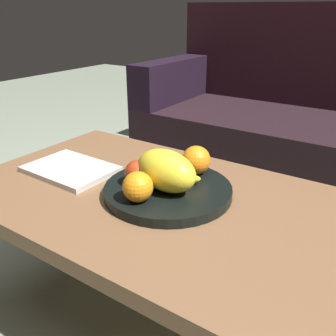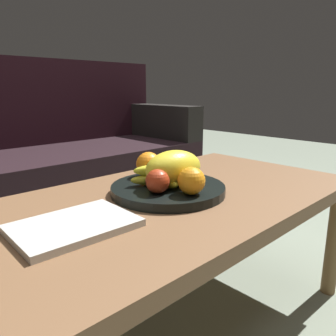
% 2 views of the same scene
% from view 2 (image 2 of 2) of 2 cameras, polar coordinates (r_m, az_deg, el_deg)
% --- Properties ---
extents(ground_plane, '(8.00, 8.00, 0.00)m').
position_cam_2_polar(ground_plane, '(1.16, 1.40, -25.21)').
color(ground_plane, gray).
extents(coffee_table, '(1.12, 0.62, 0.43)m').
position_cam_2_polar(coffee_table, '(0.96, 1.53, -7.05)').
color(coffee_table, brown).
rests_on(coffee_table, ground_plane).
extents(couch, '(1.70, 0.70, 0.90)m').
position_cam_2_polar(couch, '(1.96, -19.98, 0.34)').
color(couch, black).
rests_on(couch, ground_plane).
extents(fruit_bowl, '(0.33, 0.33, 0.03)m').
position_cam_2_polar(fruit_bowl, '(0.94, 0.00, -3.69)').
color(fruit_bowl, black).
rests_on(fruit_bowl, coffee_table).
extents(melon_large_front, '(0.19, 0.13, 0.10)m').
position_cam_2_polar(melon_large_front, '(0.92, 1.11, -0.09)').
color(melon_large_front, yellow).
rests_on(melon_large_front, fruit_bowl).
extents(orange_front, '(0.08, 0.08, 0.08)m').
position_cam_2_polar(orange_front, '(1.02, -3.26, 0.64)').
color(orange_front, orange).
rests_on(orange_front, fruit_bowl).
extents(orange_left, '(0.07, 0.07, 0.07)m').
position_cam_2_polar(orange_left, '(0.85, 4.10, -2.24)').
color(orange_left, orange).
rests_on(orange_left, fruit_bowl).
extents(apple_front, '(0.06, 0.06, 0.06)m').
position_cam_2_polar(apple_front, '(0.86, -1.83, -2.31)').
color(apple_front, '#AB3317').
rests_on(apple_front, fruit_bowl).
extents(banana_bunch, '(0.17, 0.15, 0.06)m').
position_cam_2_polar(banana_bunch, '(0.93, -1.29, -1.33)').
color(banana_bunch, yellow).
rests_on(banana_bunch, fruit_bowl).
extents(magazine, '(0.25, 0.19, 0.02)m').
position_cam_2_polar(magazine, '(0.74, -16.03, -9.60)').
color(magazine, beige).
rests_on(magazine, coffee_table).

